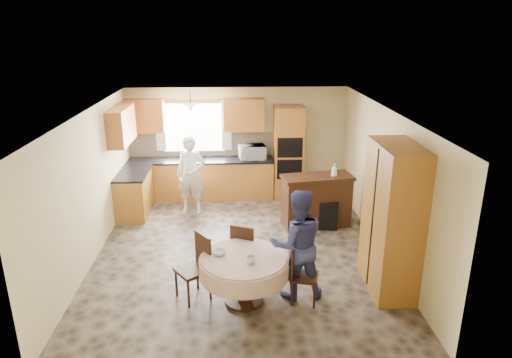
{
  "coord_description": "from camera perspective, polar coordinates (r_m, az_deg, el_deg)",
  "views": [
    {
      "loc": [
        -0.08,
        -7.31,
        3.84
      ],
      "look_at": [
        0.3,
        0.3,
        1.24
      ],
      "focal_mm": 32.0,
      "sensor_mm": 36.0,
      "label": 1
    }
  ],
  "objects": [
    {
      "name": "sideboard",
      "position": [
        9.11,
        7.54,
        -2.91
      ],
      "size": [
        1.44,
        0.78,
        0.98
      ],
      "primitive_type": "cube",
      "rotation": [
        0.0,
        0.0,
        0.17
      ],
      "color": "#3E2211",
      "rests_on": "floor"
    },
    {
      "name": "person_sink",
      "position": [
        9.65,
        -8.14,
        0.46
      ],
      "size": [
        0.66,
        0.48,
        1.66
      ],
      "primitive_type": "imported",
      "rotation": [
        0.0,
        0.0,
        -0.14
      ],
      "color": "silver",
      "rests_on": "floor"
    },
    {
      "name": "space_heater",
      "position": [
        9.1,
        8.82,
        -4.38
      ],
      "size": [
        0.45,
        0.34,
        0.57
      ],
      "primitive_type": "cube",
      "rotation": [
        0.0,
        0.0,
        -0.13
      ],
      "color": "black",
      "rests_on": "floor"
    },
    {
      "name": "wall_cab_right",
      "position": [
        10.33,
        -1.52,
        8.05
      ],
      "size": [
        0.9,
        0.33,
        0.72
      ],
      "primitive_type": "cube",
      "color": "#CB6932",
      "rests_on": "wall_back"
    },
    {
      "name": "wall_cab_side",
      "position": [
        9.58,
        -16.49,
        6.44
      ],
      "size": [
        0.33,
        1.2,
        0.72
      ],
      "primitive_type": "cube",
      "color": "#CB6932",
      "rests_on": "wall_left"
    },
    {
      "name": "dining_table",
      "position": [
        6.6,
        -1.53,
        -10.95
      ],
      "size": [
        1.27,
        1.27,
        0.72
      ],
      "color": "#3E2211",
      "rests_on": "floor"
    },
    {
      "name": "chair_back",
      "position": [
        7.21,
        -1.43,
        -8.64
      ],
      "size": [
        0.53,
        0.53,
        0.93
      ],
      "rotation": [
        0.0,
        0.0,
        2.73
      ],
      "color": "#3E2211",
      "rests_on": "floor"
    },
    {
      "name": "bowl_table",
      "position": [
        6.59,
        -4.6,
        -9.14
      ],
      "size": [
        0.2,
        0.2,
        0.06
      ],
      "primitive_type": "imported",
      "rotation": [
        0.0,
        0.0,
        0.01
      ],
      "color": "#B2B2B2",
      "rests_on": "dining_table"
    },
    {
      "name": "oven_lower",
      "position": [
        10.24,
        4.21,
        1.21
      ],
      "size": [
        0.56,
        0.01,
        0.45
      ],
      "primitive_type": "cube",
      "color": "black",
      "rests_on": "oven_tower"
    },
    {
      "name": "person_dining",
      "position": [
        6.64,
        5.15,
        -8.15
      ],
      "size": [
        0.87,
        0.7,
        1.67
      ],
      "primitive_type": "imported",
      "rotation": [
        0.0,
        0.0,
        3.23
      ],
      "color": "navy",
      "rests_on": "floor"
    },
    {
      "name": "ceiling",
      "position": [
        7.43,
        -2.19,
        8.43
      ],
      "size": [
        5.0,
        6.0,
        0.01
      ],
      "primitive_type": "cube",
      "color": "white",
      "rests_on": "wall_back"
    },
    {
      "name": "bottle_sideboard",
      "position": [
        8.96,
        9.75,
        0.96
      ],
      "size": [
        0.13,
        0.13,
        0.3
      ],
      "primitive_type": "imported",
      "rotation": [
        0.0,
        0.0,
        0.11
      ],
      "color": "silver",
      "rests_on": "sideboard"
    },
    {
      "name": "counter_back",
      "position": [
        10.46,
        -6.94,
        2.36
      ],
      "size": [
        3.3,
        0.64,
        0.04
      ],
      "primitive_type": "cube",
      "color": "black",
      "rests_on": "base_cab_back"
    },
    {
      "name": "counter_left",
      "position": [
        9.8,
        -15.18,
        0.7
      ],
      "size": [
        0.64,
        1.2,
        0.04
      ],
      "primitive_type": "cube",
      "color": "black",
      "rests_on": "base_cab_left"
    },
    {
      "name": "wall_back",
      "position": [
        10.63,
        -2.32,
        4.71
      ],
      "size": [
        5.0,
        0.02,
        2.5
      ],
      "primitive_type": "cube",
      "color": "#D2C086",
      "rests_on": "floor"
    },
    {
      "name": "bowl_sideboard",
      "position": [
        8.89,
        5.95,
        0.15
      ],
      "size": [
        0.27,
        0.27,
        0.06
      ],
      "primitive_type": "imported",
      "rotation": [
        0.0,
        0.0,
        -0.21
      ],
      "color": "#B2B2B2",
      "rests_on": "sideboard"
    },
    {
      "name": "base_cab_back",
      "position": [
        10.6,
        -6.85,
        -0.03
      ],
      "size": [
        3.3,
        0.6,
        0.88
      ],
      "primitive_type": "cube",
      "color": "#C87735",
      "rests_on": "floor"
    },
    {
      "name": "framed_picture",
      "position": [
        8.55,
        14.63,
        2.68
      ],
      "size": [
        0.06,
        0.64,
        0.53
      ],
      "color": "gold",
      "rests_on": "wall_right"
    },
    {
      "name": "window",
      "position": [
        10.57,
        -7.81,
        6.42
      ],
      "size": [
        1.4,
        0.03,
        1.1
      ],
      "primitive_type": "cube",
      "color": "white",
      "rests_on": "wall_back"
    },
    {
      "name": "wall_cab_left",
      "position": [
        10.51,
        -13.71,
        7.72
      ],
      "size": [
        0.85,
        0.33,
        0.72
      ],
      "primitive_type": "cube",
      "color": "#CB6932",
      "rests_on": "wall_back"
    },
    {
      "name": "floor",
      "position": [
        8.25,
        -1.97,
        -8.9
      ],
      "size": [
        5.0,
        6.0,
        0.01
      ],
      "primitive_type": "cube",
      "color": "#6D5C4C",
      "rests_on": "ground"
    },
    {
      "name": "cupboard",
      "position": [
        6.99,
        16.69,
        -4.85
      ],
      "size": [
        0.59,
        1.18,
        2.25
      ],
      "primitive_type": "cube",
      "color": "#C87735",
      "rests_on": "floor"
    },
    {
      "name": "oven_tower",
      "position": [
        10.45,
        4.04,
        3.35
      ],
      "size": [
        0.66,
        0.62,
        2.12
      ],
      "primitive_type": "cube",
      "color": "#C87735",
      "rests_on": "floor"
    },
    {
      "name": "oven_upper",
      "position": [
        10.1,
        4.27,
        3.92
      ],
      "size": [
        0.56,
        0.01,
        0.45
      ],
      "primitive_type": "cube",
      "color": "black",
      "rests_on": "oven_tower"
    },
    {
      "name": "base_cab_left",
      "position": [
        9.95,
        -14.96,
        -1.82
      ],
      "size": [
        0.6,
        1.2,
        0.88
      ],
      "primitive_type": "cube",
      "color": "#C87735",
      "rests_on": "floor"
    },
    {
      "name": "pendant",
      "position": [
        10.0,
        -8.16,
        8.74
      ],
      "size": [
        0.36,
        0.36,
        0.18
      ],
      "primitive_type": "cone",
      "rotation": [
        3.14,
        0.0,
        0.0
      ],
      "color": "beige",
      "rests_on": "ceiling"
    },
    {
      "name": "wall_front",
      "position": [
        5.02,
        -1.54,
        -12.17
      ],
      "size": [
        5.0,
        0.02,
        2.5
      ],
      "primitive_type": "cube",
      "color": "#D2C086",
      "rests_on": "floor"
    },
    {
      "name": "chair_right",
      "position": [
        6.7,
        5.53,
        -11.42
      ],
      "size": [
        0.45,
        0.45,
        0.86
      ],
      "rotation": [
        0.0,
        0.0,
        1.31
      ],
      "color": "#3E2211",
      "rests_on": "floor"
    },
    {
      "name": "wall_left",
      "position": [
        8.12,
        -20.0,
        -0.94
      ],
      "size": [
        0.02,
        6.0,
        2.5
      ],
      "primitive_type": "cube",
      "color": "#D2C086",
      "rests_on": "floor"
    },
    {
      "name": "cup_table",
      "position": [
        6.35,
        -0.68,
        -10.04
      ],
      "size": [
        0.17,
        0.17,
        0.1
      ],
      "primitive_type": "imported",
      "rotation": [
        0.0,
        0.0,
        0.41
      ],
      "color": "#B2B2B2",
      "rests_on": "dining_table"
    },
    {
      "name": "backsplash",
      "position": [
        10.66,
        -6.9,
        4.25
      ],
      "size": [
        3.3,
        0.02,
        0.55
      ],
      "primitive_type": "cube",
      "color": "#C5AE8B",
      "rests_on": "wall_back"
    },
    {
      "name": "microwave",
      "position": [
        10.34,
        -0.5,
        3.35
      ],
      "size": [
        0.64,
        0.48,
        0.32
      ],
      "primitive_type": "imported",
      "rotation": [
        0.0,
        0.0,
        0.16
      ],
      "color": "silver",
      "rests_on": "counter_back"
    },
    {
      "name": "chair_left",
      "position": [
        6.79,
        -7.38,
        -10.42
      ],
      "size": [
        0.59,
        0.59,
        0.98
      ],
      "rotation": [
        0.0,
        0.0,
        -0.96
      ],
      "color": "#3E2211",
      "rests_on": "floor"
    },
    {
      "name": "curtain_right",
      "position": [
        10.47,
        -3.72,
        6.72
      ],
      "size": [
        0.22,
        0.02,
        1.15
      ],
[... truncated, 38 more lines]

